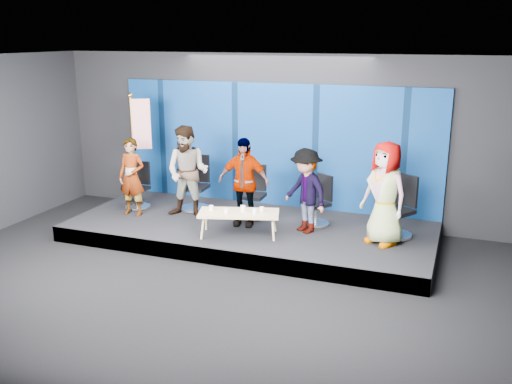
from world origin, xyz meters
TOP-DOWN VIEW (x-y plane):
  - ground at (0.00, 0.00)m, footprint 10.00×10.00m
  - room_walls at (0.00, 0.00)m, footprint 10.02×8.02m
  - riser at (0.00, 2.50)m, footprint 7.00×3.00m
  - backdrop at (0.00, 3.95)m, footprint 7.00×0.08m
  - chair_a at (-2.63, 2.70)m, footprint 0.56×0.56m
  - panelist_a at (-2.46, 2.24)m, footprint 0.58×0.39m
  - chair_b at (-1.42, 3.01)m, footprint 0.68×0.68m
  - panelist_b at (-1.34, 2.51)m, footprint 0.93×0.75m
  - chair_c at (-0.11, 2.93)m, footprint 0.62×0.62m
  - panelist_c at (-0.10, 2.42)m, footprint 1.02×0.46m
  - chair_d at (1.23, 2.92)m, footprint 0.76×0.76m
  - panelist_d at (1.12, 2.44)m, footprint 1.18×1.05m
  - chair_e at (2.77, 2.79)m, footprint 0.88×0.88m
  - panelist_e at (2.57, 2.32)m, footprint 1.06×0.97m
  - coffee_table at (0.04, 1.81)m, footprint 1.57×1.01m
  - mug_a at (-0.47, 1.72)m, footprint 0.08×0.08m
  - mug_b at (-0.15, 1.66)m, footprint 0.07×0.07m
  - mug_c at (0.09, 1.89)m, footprint 0.09×0.09m
  - mug_d at (0.34, 1.82)m, footprint 0.08×0.08m
  - mug_e at (0.42, 1.98)m, footprint 0.08×0.08m
  - flag_stand at (-2.69, 2.92)m, footprint 0.52×0.37m

SIDE VIEW (x-z plane):
  - ground at x=0.00m, z-range 0.00..0.00m
  - riser at x=0.00m, z-range 0.00..0.30m
  - chair_a at x=-2.63m, z-range 0.13..1.11m
  - chair_d at x=1.23m, z-range 0.13..1.11m
  - chair_c at x=-0.11m, z-range 0.12..1.17m
  - chair_e at x=2.77m, z-range 0.11..1.23m
  - chair_b at x=-1.42m, z-range 0.10..1.25m
  - coffee_table at x=0.04m, z-range 0.49..0.93m
  - mug_b at x=-0.15m, z-range 0.75..0.83m
  - mug_e at x=0.42m, z-range 0.75..0.84m
  - mug_d at x=0.34m, z-range 0.75..0.84m
  - mug_a at x=-0.47m, z-range 0.75..0.84m
  - mug_c at x=0.09m, z-range 0.75..0.85m
  - panelist_a at x=-2.46m, z-range 0.30..1.88m
  - panelist_d at x=1.12m, z-range 0.30..1.88m
  - panelist_c at x=-0.10m, z-range 0.30..2.01m
  - panelist_e at x=2.57m, z-range 0.30..2.12m
  - panelist_b at x=-1.34m, z-range 0.30..2.15m
  - flag_stand at x=-2.69m, z-range 0.37..2.78m
  - backdrop at x=0.00m, z-range 0.30..2.90m
  - room_walls at x=0.00m, z-range 0.67..4.18m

